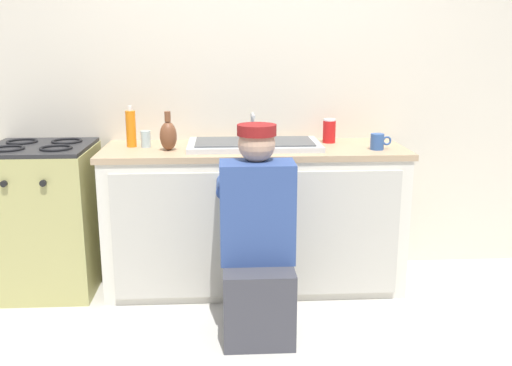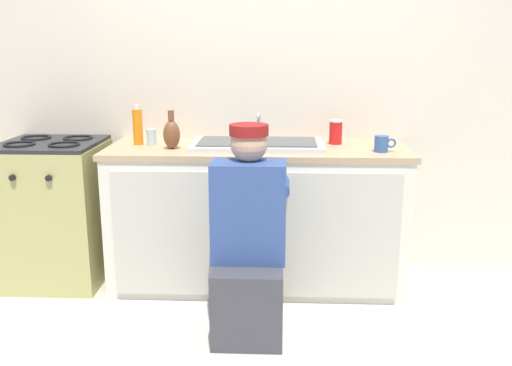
{
  "view_description": "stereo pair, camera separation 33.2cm",
  "coord_description": "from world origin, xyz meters",
  "px_view_note": "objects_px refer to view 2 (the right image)",
  "views": [
    {
      "loc": [
        -0.19,
        -3.12,
        1.5
      ],
      "look_at": [
        0.0,
        0.1,
        0.71
      ],
      "focal_mm": 40.0,
      "sensor_mm": 36.0,
      "label": 1
    },
    {
      "loc": [
        0.14,
        -3.12,
        1.5
      ],
      "look_at": [
        0.0,
        0.1,
        0.71
      ],
      "focal_mm": 40.0,
      "sensor_mm": 36.0,
      "label": 2
    }
  ],
  "objects_px": {
    "sink_double_basin": "(257,144)",
    "coffee_mug": "(382,144)",
    "plumber_person": "(249,250)",
    "water_glass": "(152,137)",
    "stove_range": "(56,212)",
    "vase_decorative": "(172,134)",
    "soap_bottle_orange": "(138,127)",
    "soda_cup_red": "(336,132)"
  },
  "relations": [
    {
      "from": "stove_range",
      "to": "vase_decorative",
      "type": "height_order",
      "value": "vase_decorative"
    },
    {
      "from": "plumber_person",
      "to": "soap_bottle_orange",
      "type": "relative_size",
      "value": 4.42
    },
    {
      "from": "soap_bottle_orange",
      "to": "vase_decorative",
      "type": "bearing_deg",
      "value": -29.06
    },
    {
      "from": "sink_double_basin",
      "to": "stove_range",
      "type": "bearing_deg",
      "value": -179.9
    },
    {
      "from": "water_glass",
      "to": "vase_decorative",
      "type": "xyz_separation_m",
      "value": [
        0.15,
        -0.11,
        0.04
      ]
    },
    {
      "from": "sink_double_basin",
      "to": "coffee_mug",
      "type": "distance_m",
      "value": 0.74
    },
    {
      "from": "coffee_mug",
      "to": "soap_bottle_orange",
      "type": "relative_size",
      "value": 0.5
    },
    {
      "from": "soap_bottle_orange",
      "to": "vase_decorative",
      "type": "height_order",
      "value": "soap_bottle_orange"
    },
    {
      "from": "sink_double_basin",
      "to": "soda_cup_red",
      "type": "relative_size",
      "value": 5.26
    },
    {
      "from": "vase_decorative",
      "to": "stove_range",
      "type": "bearing_deg",
      "value": 174.37
    },
    {
      "from": "sink_double_basin",
      "to": "plumber_person",
      "type": "relative_size",
      "value": 0.72
    },
    {
      "from": "sink_double_basin",
      "to": "soap_bottle_orange",
      "type": "bearing_deg",
      "value": 175.99
    },
    {
      "from": "sink_double_basin",
      "to": "water_glass",
      "type": "xyz_separation_m",
      "value": [
        -0.66,
        0.03,
        0.03
      ]
    },
    {
      "from": "stove_range",
      "to": "sink_double_basin",
      "type": "bearing_deg",
      "value": 0.1
    },
    {
      "from": "coffee_mug",
      "to": "vase_decorative",
      "type": "relative_size",
      "value": 0.55
    },
    {
      "from": "stove_range",
      "to": "water_glass",
      "type": "xyz_separation_m",
      "value": [
        0.63,
        0.04,
        0.48
      ]
    },
    {
      "from": "water_glass",
      "to": "sink_double_basin",
      "type": "bearing_deg",
      "value": -2.86
    },
    {
      "from": "vase_decorative",
      "to": "coffee_mug",
      "type": "bearing_deg",
      "value": -2.16
    },
    {
      "from": "stove_range",
      "to": "coffee_mug",
      "type": "relative_size",
      "value": 7.3
    },
    {
      "from": "soda_cup_red",
      "to": "stove_range",
      "type": "bearing_deg",
      "value": -175.77
    },
    {
      "from": "sink_double_basin",
      "to": "plumber_person",
      "type": "distance_m",
      "value": 0.78
    },
    {
      "from": "water_glass",
      "to": "vase_decorative",
      "type": "height_order",
      "value": "vase_decorative"
    },
    {
      "from": "vase_decorative",
      "to": "plumber_person",
      "type": "bearing_deg",
      "value": -49.17
    },
    {
      "from": "soap_bottle_orange",
      "to": "sink_double_basin",
      "type": "bearing_deg",
      "value": -4.01
    },
    {
      "from": "coffee_mug",
      "to": "soda_cup_red",
      "type": "xyz_separation_m",
      "value": [
        -0.25,
        0.25,
        0.03
      ]
    },
    {
      "from": "sink_double_basin",
      "to": "soda_cup_red",
      "type": "distance_m",
      "value": 0.5
    },
    {
      "from": "soap_bottle_orange",
      "to": "stove_range",
      "type": "bearing_deg",
      "value": -174.26
    },
    {
      "from": "coffee_mug",
      "to": "vase_decorative",
      "type": "bearing_deg",
      "value": 177.84
    },
    {
      "from": "plumber_person",
      "to": "water_glass",
      "type": "relative_size",
      "value": 11.04
    },
    {
      "from": "plumber_person",
      "to": "vase_decorative",
      "type": "height_order",
      "value": "vase_decorative"
    },
    {
      "from": "plumber_person",
      "to": "water_glass",
      "type": "xyz_separation_m",
      "value": [
        -0.64,
        0.68,
        0.47
      ]
    },
    {
      "from": "soap_bottle_orange",
      "to": "soda_cup_red",
      "type": "distance_m",
      "value": 1.23
    },
    {
      "from": "stove_range",
      "to": "plumber_person",
      "type": "distance_m",
      "value": 1.42
    },
    {
      "from": "coffee_mug",
      "to": "sink_double_basin",
      "type": "bearing_deg",
      "value": 170.23
    },
    {
      "from": "water_glass",
      "to": "soap_bottle_orange",
      "type": "relative_size",
      "value": 0.4
    },
    {
      "from": "plumber_person",
      "to": "vase_decorative",
      "type": "bearing_deg",
      "value": 130.83
    },
    {
      "from": "soda_cup_red",
      "to": "water_glass",
      "type": "bearing_deg",
      "value": -175.19
    },
    {
      "from": "sink_double_basin",
      "to": "coffee_mug",
      "type": "bearing_deg",
      "value": -9.77
    },
    {
      "from": "sink_double_basin",
      "to": "plumber_person",
      "type": "xyz_separation_m",
      "value": [
        -0.02,
        -0.65,
        -0.44
      ]
    },
    {
      "from": "coffee_mug",
      "to": "vase_decorative",
      "type": "distance_m",
      "value": 1.24
    },
    {
      "from": "sink_double_basin",
      "to": "vase_decorative",
      "type": "height_order",
      "value": "vase_decorative"
    },
    {
      "from": "sink_double_basin",
      "to": "plumber_person",
      "type": "bearing_deg",
      "value": -91.66
    }
  ]
}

